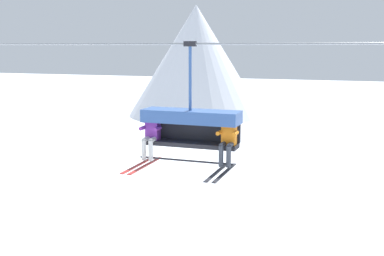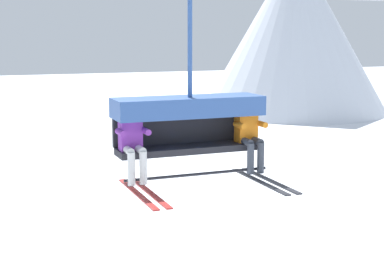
# 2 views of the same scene
# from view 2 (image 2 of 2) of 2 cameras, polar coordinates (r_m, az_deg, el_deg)

# --- Properties ---
(mountain_peak_central) EXTENTS (17.16, 17.16, 15.01)m
(mountain_peak_central) POSITION_cam_2_polar(r_m,az_deg,el_deg) (55.46, 9.90, 9.32)
(mountain_peak_central) COLOR silver
(mountain_peak_central) RESTS_ON ground_plane
(chairlift_chair) EXTENTS (2.33, 0.74, 2.75)m
(chairlift_chair) POSITION_cam_2_polar(r_m,az_deg,el_deg) (9.04, -0.37, 1.24)
(chairlift_chair) COLOR #232328
(skier_purple) EXTENTS (0.46, 1.70, 1.23)m
(skier_purple) POSITION_cam_2_polar(r_m,az_deg,el_deg) (8.58, -5.76, -1.24)
(skier_purple) COLOR purple
(skier_orange) EXTENTS (0.46, 1.70, 1.23)m
(skier_orange) POSITION_cam_2_polar(r_m,az_deg,el_deg) (9.27, 5.61, -0.48)
(skier_orange) COLOR orange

